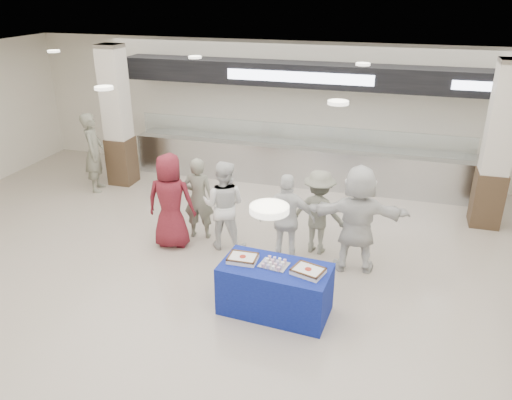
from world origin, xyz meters
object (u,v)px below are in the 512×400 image
(sheet_cake_right, at_px, (308,271))
(soldier_bg, at_px, (94,152))
(civilian_white, at_px, (357,219))
(civilian_maroon, at_px, (171,201))
(chef_short, at_px, (287,219))
(display_table, at_px, (275,289))
(soldier_b, at_px, (319,212))
(cupcake_tray, at_px, (274,263))
(chef_tall, at_px, (224,205))
(soldier_a, at_px, (198,198))
(sheet_cake_left, at_px, (243,258))

(sheet_cake_right, distance_m, soldier_bg, 6.52)
(civilian_white, bearing_deg, soldier_bg, -25.52)
(civilian_maroon, bearing_deg, chef_short, 170.76)
(display_table, relative_size, soldier_b, 1.02)
(sheet_cake_right, height_order, cupcake_tray, sheet_cake_right)
(chef_tall, bearing_deg, civilian_maroon, 11.00)
(soldier_b, bearing_deg, cupcake_tray, 90.42)
(civilian_maroon, distance_m, civilian_white, 3.25)
(display_table, distance_m, soldier_bg, 6.12)
(soldier_a, xyz_separation_m, chef_tall, (0.58, -0.23, 0.03))
(chef_tall, distance_m, civilian_white, 2.34)
(soldier_a, distance_m, civilian_white, 2.93)
(soldier_a, bearing_deg, soldier_b, 173.96)
(soldier_a, height_order, chef_tall, chef_tall)
(chef_short, height_order, civilian_white, civilian_white)
(display_table, distance_m, sheet_cake_left, 0.65)
(sheet_cake_right, bearing_deg, chef_short, 113.28)
(display_table, distance_m, chef_tall, 2.18)
(soldier_a, bearing_deg, soldier_bg, -33.03)
(sheet_cake_left, xyz_separation_m, soldier_b, (0.77, 1.92, -0.03))
(soldier_a, bearing_deg, civilian_white, 165.40)
(soldier_a, bearing_deg, sheet_cake_left, 120.36)
(chef_tall, distance_m, chef_short, 1.21)
(civilian_white, bearing_deg, chef_tall, -11.57)
(soldier_a, relative_size, soldier_b, 1.02)
(chef_tall, bearing_deg, civilian_white, 174.52)
(soldier_a, relative_size, chef_tall, 0.96)
(soldier_a, xyz_separation_m, civilian_white, (2.91, -0.36, 0.14))
(sheet_cake_right, bearing_deg, soldier_b, 95.66)
(display_table, height_order, chef_tall, chef_tall)
(soldier_a, bearing_deg, chef_short, 158.42)
(soldier_a, distance_m, soldier_bg, 3.48)
(chef_short, bearing_deg, sheet_cake_right, 105.34)
(civilian_maroon, bearing_deg, chef_tall, -176.12)
(display_table, bearing_deg, civilian_maroon, 152.35)
(sheet_cake_left, height_order, civilian_white, civilian_white)
(sheet_cake_left, bearing_deg, soldier_a, 128.00)
(display_table, xyz_separation_m, soldier_bg, (-5.08, 3.37, 0.53))
(cupcake_tray, bearing_deg, chef_tall, 129.35)
(sheet_cake_right, distance_m, soldier_b, 2.00)
(civilian_maroon, height_order, soldier_bg, soldier_bg)
(soldier_a, xyz_separation_m, chef_short, (1.77, -0.44, 0.02))
(soldier_b, distance_m, soldier_bg, 5.55)
(sheet_cake_left, distance_m, sheet_cake_right, 0.97)
(display_table, distance_m, civilian_white, 1.88)
(chef_tall, bearing_deg, cupcake_tray, 126.91)
(sheet_cake_left, distance_m, cupcake_tray, 0.46)
(civilian_white, bearing_deg, display_table, 48.93)
(sheet_cake_right, xyz_separation_m, chef_short, (-0.64, 1.49, -0.00))
(soldier_b, bearing_deg, chef_tall, 19.61)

